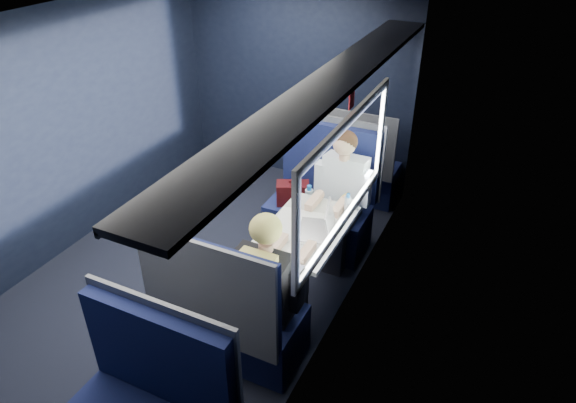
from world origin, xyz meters
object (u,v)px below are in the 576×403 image
at_px(seat_bay_far, 231,317).
at_px(table, 302,234).
at_px(seat_row_front, 352,167).
at_px(cup, 355,205).
at_px(seat_bay_near, 320,205).
at_px(woman, 270,281).
at_px(laptop, 322,226).
at_px(bottle_small, 348,205).
at_px(man, 340,192).

bearing_deg(seat_bay_far, table, 78.22).
height_order(seat_row_front, cup, seat_row_front).
height_order(table, seat_bay_far, seat_bay_far).
xyz_separation_m(seat_bay_near, woman, (0.26, -1.58, 0.31)).
height_order(seat_row_front, woman, woman).
relative_size(seat_bay_near, laptop, 3.10).
bearing_deg(seat_bay_near, woman, -80.67).
bearing_deg(seat_bay_far, cup, 69.95).
bearing_deg(woman, table, 95.45).
relative_size(woman, bottle_small, 6.78).
distance_m(seat_bay_near, man, 0.43).
distance_m(seat_bay_near, laptop, 1.04).
relative_size(man, laptop, 3.25).
bearing_deg(laptop, seat_bay_far, -112.83).
distance_m(seat_row_front, woman, 2.54).
xyz_separation_m(laptop, cup, (0.12, 0.46, -0.03)).
height_order(seat_bay_far, man, man).
height_order(seat_bay_far, woman, woman).
height_order(bottle_small, cup, bottle_small).
distance_m(table, woman, 0.71).
height_order(seat_bay_far, bottle_small, seat_bay_far).
relative_size(seat_bay_near, seat_row_front, 1.09).
bearing_deg(seat_row_front, cup, -70.51).
relative_size(seat_bay_far, seat_row_front, 1.09).
distance_m(seat_bay_near, cup, 0.75).
xyz_separation_m(seat_row_front, woman, (0.25, -2.50, 0.32)).
relative_size(seat_bay_near, cup, 14.37).
bearing_deg(table, man, 84.48).
height_order(seat_row_front, bottle_small, seat_row_front).
bearing_deg(cup, laptop, -104.60).
relative_size(man, woman, 1.00).
relative_size(table, seat_bay_far, 0.79).
bearing_deg(man, woman, -90.00).
relative_size(table, seat_row_front, 0.86).
xyz_separation_m(seat_row_front, bottle_small, (0.44, -1.44, 0.42)).
bearing_deg(seat_row_front, seat_bay_far, -90.00).
distance_m(laptop, cup, 0.47).
xyz_separation_m(seat_row_front, cup, (0.48, -1.36, 0.37)).
height_order(table, cup, cup).
relative_size(seat_bay_far, cup, 14.37).
xyz_separation_m(table, seat_bay_near, (-0.19, 0.87, -0.24)).
xyz_separation_m(woman, laptop, (0.11, 0.69, 0.08)).
xyz_separation_m(seat_bay_near, bottle_small, (0.45, -0.51, 0.41)).
distance_m(seat_bay_far, man, 1.62).
xyz_separation_m(woman, bottle_small, (0.19, 1.06, 0.10)).
xyz_separation_m(table, seat_bay_far, (-0.18, -0.87, -0.25)).
bearing_deg(seat_bay_far, man, 80.97).
height_order(woman, cup, woman).
height_order(seat_bay_far, seat_row_front, seat_bay_far).
bearing_deg(table, seat_bay_near, 102.43).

